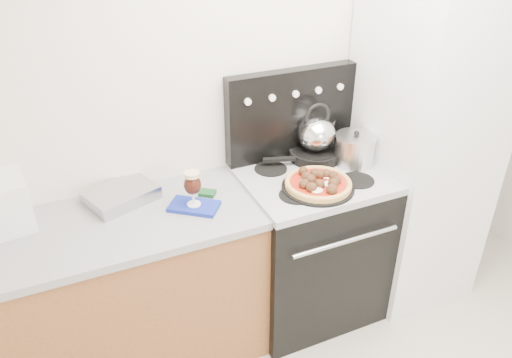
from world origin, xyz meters
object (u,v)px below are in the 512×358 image
beer_glass (193,188)px  pizza_pan (318,187)px  stock_pot (355,150)px  oven_mitt (194,206)px  pizza (318,182)px  stove_body (308,246)px  base_cabinet (117,300)px  fridge (421,148)px  tea_kettle (316,131)px  skillet (315,154)px

beer_glass → pizza_pan: 0.64m
stock_pot → oven_mitt: bearing=-177.2°
pizza_pan → pizza: bearing=0.0°
stove_body → pizza_pan: (-0.05, -0.13, 0.49)m
stove_body → stock_pot: bearing=5.7°
base_cabinet → beer_glass: (0.43, -0.04, 0.58)m
fridge → stock_pot: fridge is taller
pizza → tea_kettle: bearing=62.8°
beer_glass → skillet: (0.78, 0.18, -0.07)m
oven_mitt → skillet: size_ratio=0.81×
oven_mitt → pizza_pan: bearing=-10.1°
base_cabinet → skillet: size_ratio=4.95×
fridge → stock_pot: size_ratio=8.73×
base_cabinet → skillet: skillet is taller
stove_body → beer_glass: beer_glass is taller
stove_body → pizza_pan: pizza_pan is taller
fridge → oven_mitt: fridge is taller
stove_body → tea_kettle: (0.11, 0.17, 0.65)m
skillet → beer_glass: bearing=-166.8°
beer_glass → stock_pot: (0.95, 0.05, -0.01)m
tea_kettle → stock_pot: (0.17, -0.14, -0.09)m
fridge → pizza: 0.75m
stock_pot → stove_body: bearing=-174.3°
oven_mitt → pizza: size_ratio=0.70×
skillet → stock_pot: bearing=-38.8°
base_cabinet → oven_mitt: 0.65m
skillet → tea_kettle: bearing=0.0°
pizza_pan → base_cabinet: bearing=171.6°
base_cabinet → beer_glass: size_ratio=7.92×
stove_body → oven_mitt: size_ratio=3.72×
tea_kettle → fridge: bearing=-31.7°
stove_body → fridge: fridge is taller
base_cabinet → skillet: bearing=6.6°
pizza_pan → skillet: (0.15, 0.30, 0.02)m
skillet → stock_pot: stock_pot is taller
stove_body → fridge: (0.70, -0.03, 0.51)m
fridge → stock_pot: 0.43m
base_cabinet → tea_kettle: 1.39m
tea_kettle → pizza: bearing=-131.2°
beer_glass → tea_kettle: size_ratio=0.78×
base_cabinet → tea_kettle: (1.21, 0.14, 0.66)m
pizza_pan → tea_kettle: (0.15, 0.30, 0.16)m
stove_body → beer_glass: bearing=-178.4°
oven_mitt → base_cabinet: bearing=174.2°
stove_body → skillet: 0.54m
stove_body → fridge: 0.87m
stock_pot → pizza_pan: bearing=-154.0°
fridge → beer_glass: bearing=179.7°
pizza → base_cabinet: bearing=171.6°
beer_glass → stock_pot: beer_glass is taller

